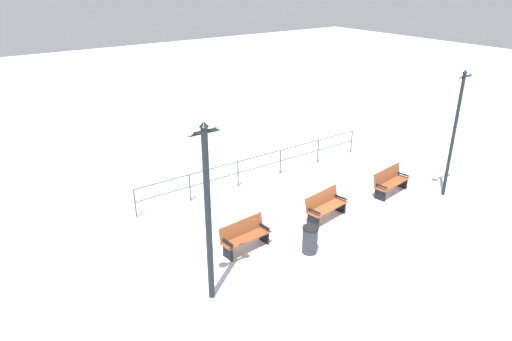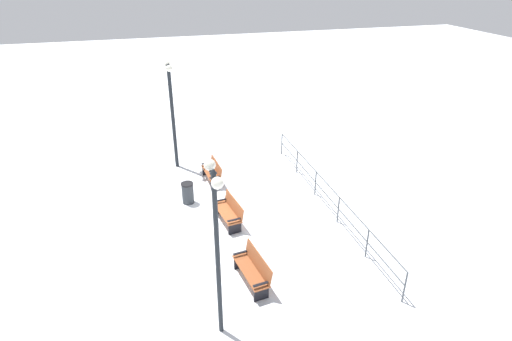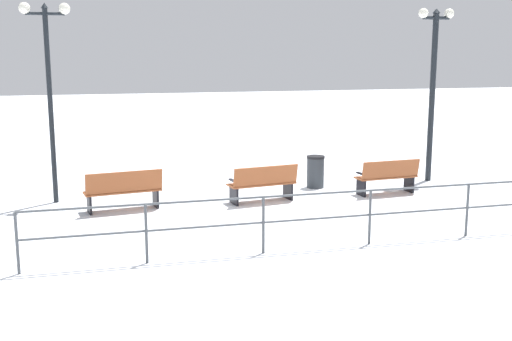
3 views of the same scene
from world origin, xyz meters
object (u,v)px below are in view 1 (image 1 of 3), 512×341
(bench_nearest, at_px, (245,235))
(bench_second, at_px, (325,205))
(bench_third, at_px, (390,181))
(trash_bin, at_px, (310,240))
(lamppost_middle, at_px, (458,112))
(lamppost_near, at_px, (207,193))

(bench_nearest, relative_size, bench_second, 0.96)
(bench_nearest, distance_m, bench_second, 3.20)
(bench_third, xyz_separation_m, trash_bin, (1.20, -4.97, -0.06))
(bench_second, height_order, bench_third, bench_third)
(bench_third, xyz_separation_m, lamppost_middle, (1.25, 1.50, 2.64))
(lamppost_middle, bearing_deg, lamppost_near, -90.00)
(trash_bin, bearing_deg, lamppost_near, -89.10)
(bench_nearest, relative_size, lamppost_near, 0.35)
(bench_second, xyz_separation_m, lamppost_near, (1.28, -5.08, 2.46))
(bench_nearest, relative_size, bench_third, 0.92)
(bench_nearest, distance_m, bench_third, 6.40)
(lamppost_near, relative_size, trash_bin, 5.52)
(bench_nearest, distance_m, lamppost_middle, 8.43)
(bench_nearest, xyz_separation_m, bench_third, (0.03, 6.40, 0.02))
(bench_nearest, bearing_deg, bench_third, 85.43)
(bench_nearest, xyz_separation_m, trash_bin, (1.23, 1.43, -0.04))
(lamppost_near, relative_size, lamppost_middle, 1.01)
(trash_bin, bearing_deg, lamppost_middle, 89.54)
(bench_nearest, height_order, trash_bin, bench_nearest)
(bench_third, relative_size, lamppost_near, 0.38)
(bench_nearest, distance_m, lamppost_near, 3.35)
(bench_nearest, bearing_deg, trash_bin, 45.05)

